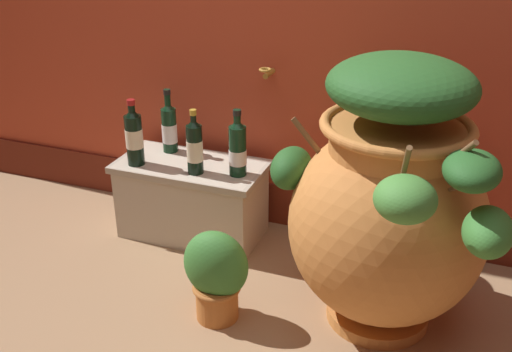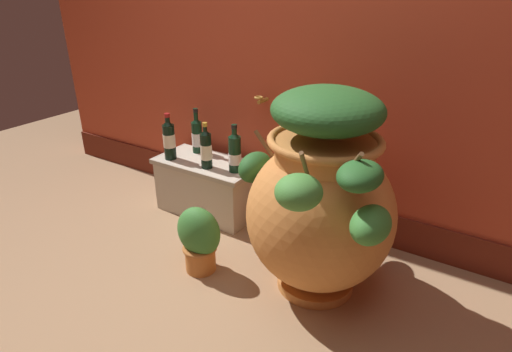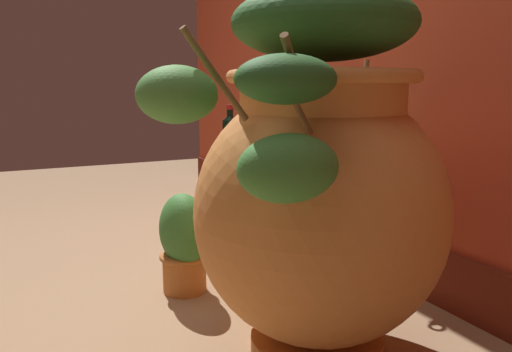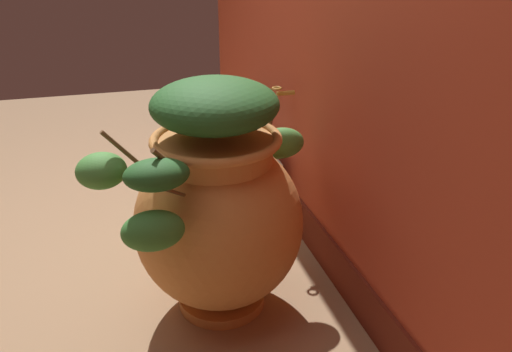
% 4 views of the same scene
% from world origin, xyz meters
% --- Properties ---
extents(terracotta_urn, '(0.84, 0.99, 1.04)m').
position_xyz_m(terracotta_urn, '(0.37, 0.53, 0.50)').
color(terracotta_urn, '#CC7F3D').
rests_on(terracotta_urn, ground_plane).
extents(stone_ledge, '(0.69, 0.35, 0.37)m').
position_xyz_m(stone_ledge, '(-0.58, 0.86, 0.20)').
color(stone_ledge, beige).
rests_on(stone_ledge, ground_plane).
extents(wine_bottle_left, '(0.07, 0.07, 0.31)m').
position_xyz_m(wine_bottle_left, '(-0.73, 0.96, 0.50)').
color(wine_bottle_left, black).
rests_on(wine_bottle_left, stone_ledge).
extents(wine_bottle_middle, '(0.08, 0.08, 0.30)m').
position_xyz_m(wine_bottle_middle, '(-0.33, 0.83, 0.50)').
color(wine_bottle_middle, black).
rests_on(wine_bottle_middle, stone_ledge).
extents(wine_bottle_right, '(0.08, 0.08, 0.31)m').
position_xyz_m(wine_bottle_right, '(-0.81, 0.77, 0.51)').
color(wine_bottle_right, black).
rests_on(wine_bottle_right, stone_ledge).
extents(wine_bottle_back, '(0.07, 0.07, 0.30)m').
position_xyz_m(wine_bottle_back, '(-0.51, 0.78, 0.50)').
color(wine_bottle_back, black).
rests_on(wine_bottle_back, stone_ledge).
extents(potted_shrub, '(0.26, 0.19, 0.38)m').
position_xyz_m(potted_shrub, '(-0.21, 0.32, 0.20)').
color(potted_shrub, '#C17033').
rests_on(potted_shrub, ground_plane).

